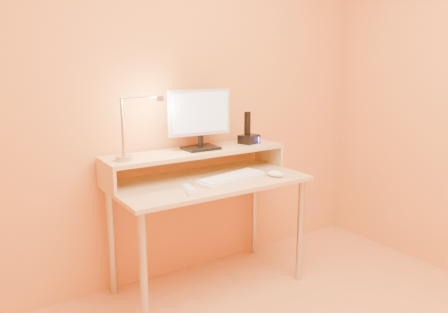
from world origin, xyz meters
TOP-DOWN VIEW (x-y plane):
  - wall_back at (0.00, 1.50)m, footprint 3.00×0.04m
  - desk_leg_fl at (-0.55, 0.93)m, footprint 0.04×0.04m
  - desk_leg_fr at (0.55, 0.93)m, footprint 0.04×0.04m
  - desk_leg_bl at (-0.55, 1.43)m, footprint 0.04×0.04m
  - desk_leg_br at (0.55, 1.43)m, footprint 0.04×0.04m
  - desk_lower at (0.00, 1.18)m, footprint 1.20×0.60m
  - shelf_riser_left at (-0.59, 1.33)m, footprint 0.02×0.30m
  - shelf_riser_right at (0.59, 1.33)m, footprint 0.02×0.30m
  - desk_shelf at (0.00, 1.33)m, footprint 1.20×0.30m
  - monitor_foot at (0.03, 1.33)m, footprint 0.22×0.16m
  - monitor_neck at (0.03, 1.33)m, footprint 0.04×0.04m
  - monitor_panel at (0.03, 1.34)m, footprint 0.42×0.06m
  - monitor_back at (0.03, 1.36)m, footprint 0.38×0.03m
  - monitor_screen at (0.03, 1.32)m, footprint 0.38×0.02m
  - lamp_base at (-0.49, 1.30)m, footprint 0.10×0.10m
  - lamp_post at (-0.49, 1.30)m, footprint 0.01×0.01m
  - lamp_arm at (-0.37, 1.30)m, footprint 0.24×0.01m
  - lamp_head at (-0.25, 1.30)m, footprint 0.04×0.04m
  - lamp_bulb at (-0.25, 1.30)m, footprint 0.03×0.03m
  - phone_dock at (0.42, 1.33)m, footprint 0.15×0.13m
  - phone_handset at (0.40, 1.33)m, footprint 0.05×0.03m
  - phone_led at (0.46, 1.28)m, footprint 0.01×0.00m
  - keyboard at (0.10, 1.08)m, footprint 0.48×0.23m
  - mouse at (0.39, 1.01)m, footprint 0.10×0.13m
  - remote_control at (-0.22, 1.02)m, footprint 0.09×0.19m

SIDE VIEW (x-z plane):
  - desk_leg_fl at x=-0.55m, z-range 0.00..0.69m
  - desk_leg_fr at x=0.55m, z-range 0.00..0.69m
  - desk_leg_bl at x=-0.55m, z-range 0.00..0.69m
  - desk_leg_br at x=0.55m, z-range 0.00..0.69m
  - desk_lower at x=0.00m, z-range 0.70..0.72m
  - remote_control at x=-0.22m, z-range 0.72..0.74m
  - keyboard at x=0.10m, z-range 0.72..0.74m
  - mouse at x=0.39m, z-range 0.72..0.76m
  - shelf_riser_left at x=-0.59m, z-range 0.72..0.85m
  - shelf_riser_right at x=0.59m, z-range 0.72..0.85m
  - desk_shelf at x=0.00m, z-range 0.86..0.88m
  - monitor_foot at x=0.03m, z-range 0.88..0.90m
  - lamp_base at x=-0.49m, z-range 0.88..0.90m
  - phone_dock at x=0.42m, z-range 0.88..0.94m
  - phone_led at x=0.46m, z-range 0.89..0.93m
  - monitor_neck at x=0.03m, z-range 0.90..0.97m
  - phone_handset at x=0.40m, z-range 0.94..1.10m
  - lamp_post at x=-0.49m, z-range 0.91..1.24m
  - monitor_panel at x=0.03m, z-range 0.97..1.26m
  - monitor_back at x=0.03m, z-range 1.00..1.24m
  - monitor_screen at x=0.03m, z-range 0.99..1.24m
  - lamp_bulb at x=-0.25m, z-range 1.20..1.21m
  - lamp_head at x=-0.25m, z-range 1.21..1.24m
  - lamp_arm at x=-0.37m, z-range 1.23..1.24m
  - wall_back at x=0.00m, z-range 0.00..2.50m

